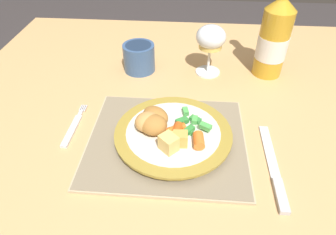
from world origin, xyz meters
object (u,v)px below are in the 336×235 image
object	(u,v)px
dining_table	(173,144)
dinner_plate	(173,134)
wine_glass	(211,40)
bottle	(274,38)
fork	(73,128)
drinking_cup	(139,57)
table_knife	(275,172)

from	to	relation	value
dining_table	dinner_plate	world-z (taller)	dinner_plate
wine_glass	dining_table	bearing A→B (deg)	-112.90
dinner_plate	bottle	world-z (taller)	bottle
dinner_plate	fork	bearing A→B (deg)	174.81
wine_glass	drinking_cup	xyz separation A→B (m)	(-0.19, 0.00, -0.06)
bottle	drinking_cup	world-z (taller)	bottle
bottle	drinking_cup	xyz separation A→B (m)	(-0.35, -0.01, -0.06)
wine_glass	table_knife	bearing A→B (deg)	-71.64
drinking_cup	dining_table	bearing A→B (deg)	-61.73
fork	wine_glass	size ratio (longest dim) A/B	1.03
dining_table	wine_glass	size ratio (longest dim) A/B	8.24
bottle	fork	bearing A→B (deg)	-149.69
dinner_plate	bottle	size ratio (longest dim) A/B	0.83
dining_table	bottle	world-z (taller)	bottle
dining_table	fork	size ratio (longest dim) A/B	7.97
fork	bottle	world-z (taller)	bottle
table_knife	wine_glass	world-z (taller)	wine_glass
dinner_plate	fork	xyz separation A→B (m)	(-0.22, 0.02, -0.01)
fork	wine_glass	distance (m)	0.40
dinner_plate	table_knife	distance (m)	0.20
dinner_plate	drinking_cup	size ratio (longest dim) A/B	2.80
dining_table	bottle	bearing A→B (deg)	40.44
bottle	dinner_plate	bearing A→B (deg)	-129.68
table_knife	bottle	distance (m)	0.37
fork	bottle	bearing A→B (deg)	30.31
dinner_plate	bottle	xyz separation A→B (m)	(0.24, 0.28, 0.09)
dining_table	table_knife	xyz separation A→B (m)	(0.20, -0.15, 0.09)
dinner_plate	drinking_cup	xyz separation A→B (m)	(-0.11, 0.27, 0.02)
dining_table	fork	world-z (taller)	fork
dining_table	drinking_cup	world-z (taller)	drinking_cup
dining_table	dinner_plate	distance (m)	0.13
wine_glass	bottle	xyz separation A→B (m)	(0.16, 0.01, 0.01)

